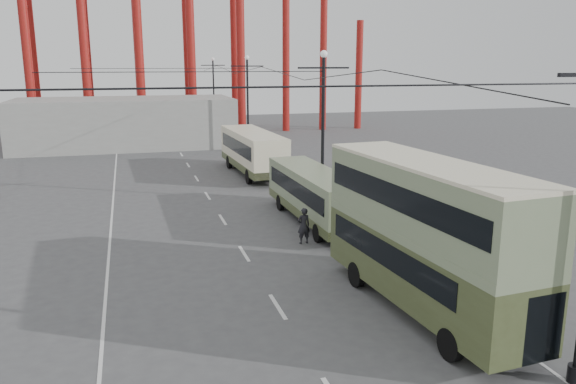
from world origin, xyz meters
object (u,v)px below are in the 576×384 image
object	(u,v)px
single_decker_cream	(253,150)
single_decker_green	(314,193)
pedestrian	(304,226)
double_decker_bus	(426,230)

from	to	relation	value
single_decker_cream	single_decker_green	bearing A→B (deg)	-91.30
single_decker_green	pedestrian	size ratio (longest dim) A/B	5.72
single_decker_green	pedestrian	distance (m)	3.90
single_decker_green	single_decker_cream	world-z (taller)	single_decker_cream
pedestrian	single_decker_cream	bearing A→B (deg)	-100.24
double_decker_bus	single_decker_cream	world-z (taller)	double_decker_bus
single_decker_green	single_decker_cream	distance (m)	14.36
single_decker_green	single_decker_cream	xyz separation A→B (m)	(-0.29, 14.35, 0.27)
single_decker_cream	pedestrian	world-z (taller)	single_decker_cream
single_decker_green	pedestrian	xyz separation A→B (m)	(-1.70, -3.44, -0.73)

